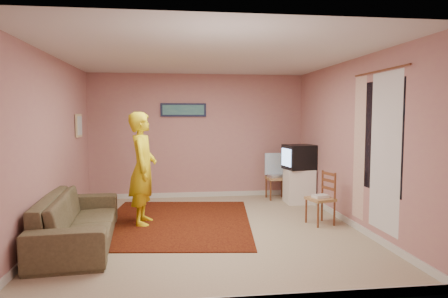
{
  "coord_description": "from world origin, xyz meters",
  "views": [
    {
      "loc": [
        -0.52,
        -5.93,
        1.73
      ],
      "look_at": [
        0.32,
        0.6,
        1.18
      ],
      "focal_mm": 32.0,
      "sensor_mm": 36.0,
      "label": 1
    }
  ],
  "objects": [
    {
      "name": "ground",
      "position": [
        0.0,
        0.0,
        0.0
      ],
      "size": [
        5.0,
        5.0,
        0.0
      ],
      "primitive_type": "plane",
      "color": "tan",
      "rests_on": "ground"
    },
    {
      "name": "wall_back",
      "position": [
        0.0,
        2.5,
        1.3
      ],
      "size": [
        4.5,
        0.02,
        2.6
      ],
      "primitive_type": "cube",
      "color": "tan",
      "rests_on": "ground"
    },
    {
      "name": "wall_front",
      "position": [
        0.0,
        -2.5,
        1.3
      ],
      "size": [
        4.5,
        0.02,
        2.6
      ],
      "primitive_type": "cube",
      "color": "tan",
      "rests_on": "ground"
    },
    {
      "name": "wall_left",
      "position": [
        -2.25,
        0.0,
        1.3
      ],
      "size": [
        0.02,
        5.0,
        2.6
      ],
      "primitive_type": "cube",
      "color": "tan",
      "rests_on": "ground"
    },
    {
      "name": "wall_right",
      "position": [
        2.25,
        0.0,
        1.3
      ],
      "size": [
        0.02,
        5.0,
        2.6
      ],
      "primitive_type": "cube",
      "color": "tan",
      "rests_on": "ground"
    },
    {
      "name": "ceiling",
      "position": [
        0.0,
        0.0,
        2.6
      ],
      "size": [
        4.5,
        5.0,
        0.02
      ],
      "primitive_type": "cube",
      "color": "silver",
      "rests_on": "wall_back"
    },
    {
      "name": "baseboard_back",
      "position": [
        0.0,
        2.49,
        0.05
      ],
      "size": [
        4.5,
        0.02,
        0.1
      ],
      "primitive_type": "cube",
      "color": "silver",
      "rests_on": "ground"
    },
    {
      "name": "baseboard_left",
      "position": [
        -2.24,
        0.0,
        0.05
      ],
      "size": [
        0.02,
        5.0,
        0.1
      ],
      "primitive_type": "cube",
      "color": "silver",
      "rests_on": "ground"
    },
    {
      "name": "baseboard_right",
      "position": [
        2.24,
        0.0,
        0.05
      ],
      "size": [
        0.02,
        5.0,
        0.1
      ],
      "primitive_type": "cube",
      "color": "silver",
      "rests_on": "ground"
    },
    {
      "name": "window",
      "position": [
        2.24,
        -0.9,
        1.45
      ],
      "size": [
        0.01,
        1.1,
        1.5
      ],
      "primitive_type": "cube",
      "color": "black",
      "rests_on": "wall_right"
    },
    {
      "name": "curtain_sheer",
      "position": [
        2.23,
        -1.05,
        1.25
      ],
      "size": [
        0.01,
        0.75,
        2.1
      ],
      "primitive_type": "cube",
      "color": "silver",
      "rests_on": "wall_right"
    },
    {
      "name": "curtain_floral",
      "position": [
        2.21,
        -0.35,
        1.25
      ],
      "size": [
        0.01,
        0.35,
        2.1
      ],
      "primitive_type": "cube",
      "color": "white",
      "rests_on": "wall_right"
    },
    {
      "name": "curtain_rod",
      "position": [
        2.2,
        -0.9,
        2.32
      ],
      "size": [
        0.02,
        1.4,
        0.02
      ],
      "primitive_type": "cylinder",
      "rotation": [
        1.57,
        0.0,
        0.0
      ],
      "color": "brown",
      "rests_on": "wall_right"
    },
    {
      "name": "picture_back",
      "position": [
        -0.3,
        2.47,
        1.85
      ],
      "size": [
        0.95,
        0.04,
        0.28
      ],
      "color": "#131936",
      "rests_on": "wall_back"
    },
    {
      "name": "picture_left",
      "position": [
        -2.22,
        1.6,
        1.55
      ],
      "size": [
        0.04,
        0.38,
        0.42
      ],
      "color": "beige",
      "rests_on": "wall_left"
    },
    {
      "name": "area_rug",
      "position": [
        -0.48,
        0.49,
        0.01
      ],
      "size": [
        2.69,
        3.21,
        0.02
      ],
      "primitive_type": "cube",
      "rotation": [
        0.0,
        0.0,
        -0.12
      ],
      "color": "black",
      "rests_on": "ground"
    },
    {
      "name": "tv_cabinet",
      "position": [
        1.95,
        1.64,
        0.34
      ],
      "size": [
        0.53,
        0.48,
        0.68
      ],
      "primitive_type": "cube",
      "color": "white",
      "rests_on": "ground"
    },
    {
      "name": "crt_tv",
      "position": [
        1.94,
        1.64,
        0.92
      ],
      "size": [
        0.63,
        0.58,
        0.48
      ],
      "rotation": [
        0.0,
        0.0,
        0.15
      ],
      "color": "black",
      "rests_on": "tv_cabinet"
    },
    {
      "name": "chair_a",
      "position": [
        1.61,
        2.08,
        0.54
      ],
      "size": [
        0.42,
        0.4,
        0.48
      ],
      "rotation": [
        0.0,
        0.0,
        0.05
      ],
      "color": "#A4764F",
      "rests_on": "ground"
    },
    {
      "name": "dvd_player",
      "position": [
        1.61,
        2.08,
        0.48
      ],
      "size": [
        0.38,
        0.3,
        0.06
      ],
      "primitive_type": "cube",
      "rotation": [
        0.0,
        0.0,
        0.21
      ],
      "color": "#B0B0B5",
      "rests_on": "chair_a"
    },
    {
      "name": "blue_throw",
      "position": [
        1.61,
        2.2,
        0.72
      ],
      "size": [
        0.44,
        0.05,
        0.46
      ],
      "primitive_type": "cube",
      "color": "#8FC3EA",
      "rests_on": "chair_a"
    },
    {
      "name": "chair_b",
      "position": [
        1.8,
        0.08,
        0.51
      ],
      "size": [
        0.45,
        0.46,
        0.46
      ],
      "rotation": [
        0.0,
        0.0,
        -1.31
      ],
      "color": "#A4764F",
      "rests_on": "ground"
    },
    {
      "name": "game_console",
      "position": [
        1.8,
        0.08,
        0.45
      ],
      "size": [
        0.27,
        0.23,
        0.05
      ],
      "primitive_type": "cube",
      "rotation": [
        0.0,
        0.0,
        0.27
      ],
      "color": "silver",
      "rests_on": "chair_b"
    },
    {
      "name": "sofa",
      "position": [
        -1.8,
        -0.44,
        0.33
      ],
      "size": [
        1.07,
        2.35,
        0.67
      ],
      "primitive_type": "imported",
      "rotation": [
        0.0,
        0.0,
        1.65
      ],
      "color": "brown",
      "rests_on": "ground"
    },
    {
      "name": "person",
      "position": [
        -1.0,
        0.45,
        0.89
      ],
      "size": [
        0.47,
        0.68,
        1.79
      ],
      "primitive_type": "imported",
      "rotation": [
        0.0,
        0.0,
        1.5
      ],
      "color": "yellow",
      "rests_on": "ground"
    }
  ]
}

